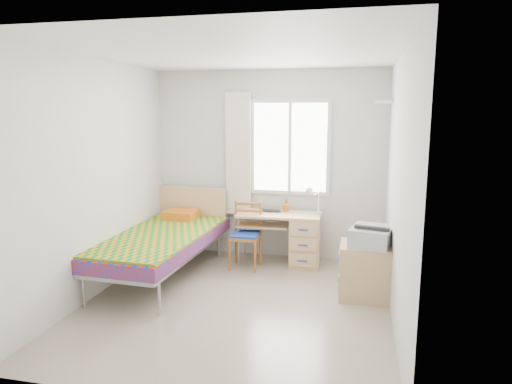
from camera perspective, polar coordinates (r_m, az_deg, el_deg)
floor at (r=5.05m, az=-2.39°, el=-13.72°), size 3.50×3.50×0.00m
ceiling at (r=4.66m, az=-2.64°, el=16.98°), size 3.50×3.50×0.00m
wall_back at (r=6.38m, az=1.60°, el=3.40°), size 3.20×0.00×3.20m
wall_left at (r=5.33m, az=-19.37°, el=1.53°), size 0.00×3.50×3.50m
wall_right at (r=4.54m, az=17.37°, el=0.26°), size 0.00×3.50×3.50m
window at (r=6.28m, az=4.27°, el=5.57°), size 1.10×0.04×1.30m
curtain at (r=6.39m, az=-2.23°, el=4.76°), size 0.35×0.05×1.70m
floating_shelf at (r=5.87m, az=15.64°, el=10.79°), size 0.20×0.32×0.03m
bed at (r=5.81m, az=-11.55°, el=-5.83°), size 1.15×2.28×0.96m
desk at (r=6.14m, az=5.50°, el=-5.67°), size 1.12×0.54×0.69m
chair at (r=6.01m, az=-1.17°, el=-4.86°), size 0.39×0.39×0.87m
cabinet at (r=5.24m, az=13.46°, el=-9.56°), size 0.56×0.50×0.60m
printer at (r=5.12m, az=14.21°, el=-5.31°), size 0.51×0.56×0.21m
laptop at (r=6.19m, az=1.69°, el=-2.42°), size 0.31×0.22×0.02m
pen_cup at (r=6.23m, az=3.76°, el=-1.99°), size 0.10×0.10×0.10m
task_lamp at (r=5.97m, az=7.20°, el=-0.76°), size 0.22×0.31×0.38m
book at (r=6.17m, az=1.31°, el=-3.52°), size 0.18×0.22×0.01m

